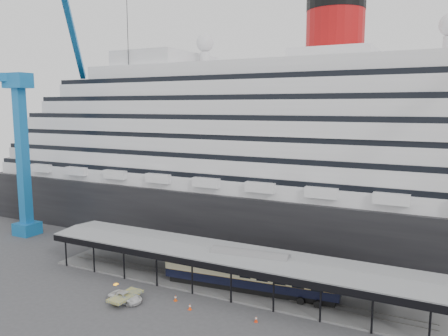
# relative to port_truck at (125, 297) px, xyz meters

# --- Properties ---
(ground) EXTENTS (200.00, 200.00, 0.00)m
(ground) POSITION_rel_port_truck_xyz_m (9.34, 5.10, -0.64)
(ground) COLOR #3B3B3E
(ground) RESTS_ON ground
(cruise_ship) EXTENTS (130.00, 30.00, 43.90)m
(cruise_ship) POSITION_rel_port_truck_xyz_m (9.39, 37.10, 17.71)
(cruise_ship) COLOR black
(cruise_ship) RESTS_ON ground
(platform_canopy) EXTENTS (56.00, 9.18, 5.30)m
(platform_canopy) POSITION_rel_port_truck_xyz_m (9.34, 10.10, 1.72)
(platform_canopy) COLOR slate
(platform_canopy) RESTS_ON ground
(crane_blue) EXTENTS (22.63, 19.19, 47.60)m
(crane_blue) POSITION_rel_port_truck_xyz_m (-35.78, 15.72, 19.31)
(crane_blue) COLOR #176AB0
(crane_blue) RESTS_ON ground
(port_truck) EXTENTS (4.76, 2.40, 1.29)m
(port_truck) POSITION_rel_port_truck_xyz_m (0.00, 0.00, 0.00)
(port_truck) COLOR silver
(port_truck) RESTS_ON ground
(pullman_carriage) EXTENTS (24.33, 5.39, 23.71)m
(pullman_carriage) POSITION_rel_port_truck_xyz_m (13.06, 10.10, 2.21)
(pullman_carriage) COLOR black
(pullman_carriage) RESTS_ON ground
(traffic_cone_left) EXTENTS (0.50, 0.50, 0.83)m
(traffic_cone_left) POSITION_rel_port_truck_xyz_m (5.63, 3.12, -0.23)
(traffic_cone_left) COLOR #D8450C
(traffic_cone_left) RESTS_ON ground
(traffic_cone_mid) EXTENTS (0.42, 0.42, 0.81)m
(traffic_cone_mid) POSITION_rel_port_truck_xyz_m (8.57, 1.84, -0.24)
(traffic_cone_mid) COLOR #F3420D
(traffic_cone_mid) RESTS_ON ground
(traffic_cone_right) EXTENTS (0.48, 0.48, 0.77)m
(traffic_cone_right) POSITION_rel_port_truck_xyz_m (17.10, 2.64, -0.26)
(traffic_cone_right) COLOR red
(traffic_cone_right) RESTS_ON ground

